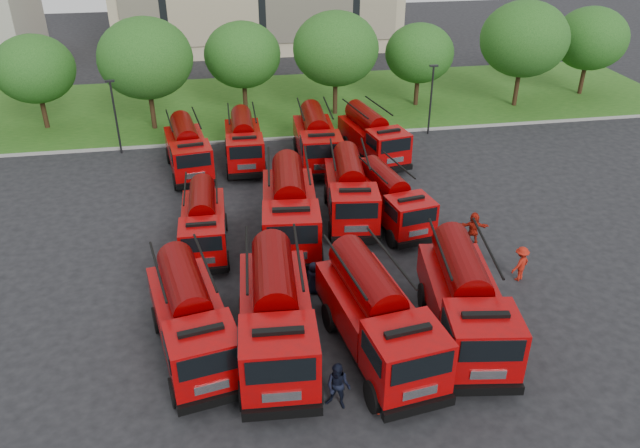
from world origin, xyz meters
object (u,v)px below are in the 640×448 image
at_px(fire_truck_10, 317,139).
at_px(firefighter_1, 338,406).
at_px(fire_truck_6, 350,190).
at_px(firefighter_2, 483,298).
at_px(fire_truck_11, 373,136).
at_px(fire_truck_5, 290,208).
at_px(firefighter_4, 313,292).
at_px(fire_truck_8, 188,149).
at_px(fire_truck_0, 191,318).
at_px(fire_truck_2, 377,317).
at_px(fire_truck_9, 244,141).
at_px(firefighter_3, 518,279).
at_px(fire_truck_3, 465,301).
at_px(fire_truck_7, 392,199).
at_px(firefighter_5, 471,242).
at_px(fire_truck_1, 276,315).
at_px(fire_truck_4, 203,222).

xyz_separation_m(fire_truck_10, firefighter_1, (-2.83, -21.73, -1.66)).
relative_size(fire_truck_6, firefighter_2, 4.83).
bearing_deg(fire_truck_11, fire_truck_5, -135.76).
bearing_deg(firefighter_2, fire_truck_6, 21.14).
bearing_deg(firefighter_4, fire_truck_10, -63.97).
xyz_separation_m(fire_truck_5, fire_truck_8, (-5.32, 9.59, -0.25)).
bearing_deg(fire_truck_6, fire_truck_0, -123.27).
height_order(fire_truck_2, fire_truck_9, fire_truck_2).
relative_size(firefighter_1, firefighter_3, 1.10).
bearing_deg(fire_truck_3, fire_truck_11, 95.66).
bearing_deg(fire_truck_8, fire_truck_7, -46.83).
distance_m(fire_truck_0, fire_truck_6, 13.12).
height_order(fire_truck_8, firefighter_5, fire_truck_8).
height_order(firefighter_1, firefighter_2, firefighter_1).
xyz_separation_m(fire_truck_1, fire_truck_6, (5.23, 10.57, -0.18)).
distance_m(fire_truck_0, firefighter_2, 13.04).
bearing_deg(firefighter_1, fire_truck_11, 102.45).
bearing_deg(fire_truck_5, firefighter_5, -6.80).
relative_size(fire_truck_8, firefighter_4, 4.54).
bearing_deg(firefighter_1, fire_truck_0, 171.80).
xyz_separation_m(firefighter_2, firefighter_3, (2.22, 1.12, 0.00)).
relative_size(fire_truck_9, fire_truck_10, 0.92).
height_order(fire_truck_6, firefighter_1, fire_truck_6).
xyz_separation_m(fire_truck_3, firefighter_3, (4.18, 3.48, -1.76)).
xyz_separation_m(fire_truck_0, fire_truck_6, (8.48, 10.01, -0.02)).
bearing_deg(fire_truck_1, firefighter_1, -57.87).
distance_m(fire_truck_3, fire_truck_8, 21.80).
bearing_deg(fire_truck_3, firefighter_4, 151.85).
height_order(fire_truck_2, fire_truck_11, fire_truck_2).
height_order(fire_truck_5, firefighter_2, fire_truck_5).
bearing_deg(fire_truck_2, firefighter_4, 103.26).
height_order(fire_truck_6, firefighter_2, fire_truck_6).
distance_m(fire_truck_11, firefighter_4, 16.16).
bearing_deg(fire_truck_5, fire_truck_10, 77.92).
xyz_separation_m(fire_truck_2, firefighter_5, (7.05, 7.50, -1.78)).
relative_size(fire_truck_1, firefighter_4, 5.22).
relative_size(firefighter_1, firefighter_5, 1.11).
relative_size(fire_truck_2, fire_truck_8, 1.14).
xyz_separation_m(fire_truck_2, firefighter_4, (-1.80, 4.50, -1.78)).
bearing_deg(fire_truck_11, firefighter_1, -117.84).
xyz_separation_m(fire_truck_11, firefighter_1, (-6.64, -21.89, -1.58)).
bearing_deg(fire_truck_9, fire_truck_2, -77.93).
xyz_separation_m(fire_truck_9, fire_truck_10, (4.72, -0.73, 0.13)).
relative_size(fire_truck_0, fire_truck_6, 1.03).
bearing_deg(fire_truck_10, fire_truck_4, -125.05).
bearing_deg(firefighter_4, fire_truck_8, -32.44).
relative_size(fire_truck_3, firefighter_4, 5.12).
xyz_separation_m(fire_truck_4, firefighter_1, (4.58, -12.01, -1.45)).
distance_m(fire_truck_1, fire_truck_5, 8.90).
xyz_separation_m(fire_truck_4, fire_truck_8, (-0.91, 9.67, 0.12)).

